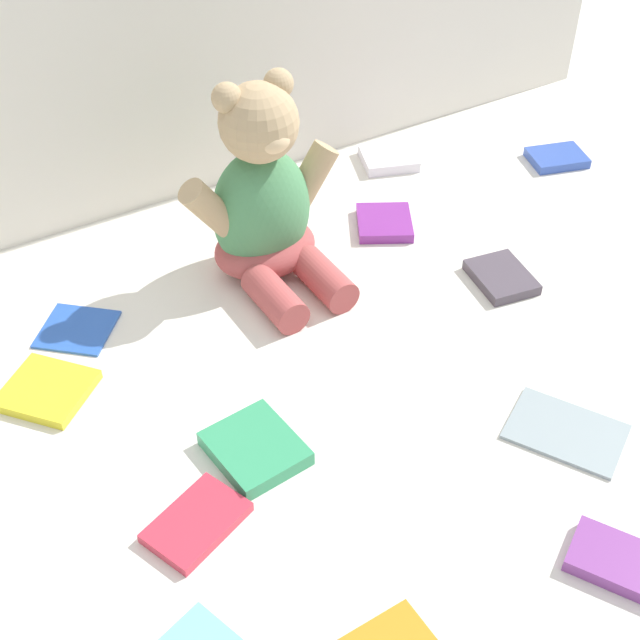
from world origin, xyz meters
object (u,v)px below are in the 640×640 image
book_case_4 (47,390)px  book_case_7 (255,448)px  book_case_1 (77,328)px  book_case_3 (557,158)px  book_case_5 (197,522)px  book_case_2 (389,158)px  book_case_11 (501,277)px  book_case_8 (620,562)px  book_case_9 (566,430)px  teddy_bear (265,205)px  book_case_6 (384,223)px

book_case_4 → book_case_7: 0.29m
book_case_1 → book_case_3: (0.86, 0.00, 0.00)m
book_case_1 → book_case_5: (0.01, -0.38, 0.00)m
book_case_2 → book_case_11: bearing=12.5°
book_case_3 → book_case_7: (-0.75, -0.32, 0.00)m
book_case_1 → book_case_3: 0.86m
book_case_5 → book_case_8: book_case_8 is taller
book_case_9 → book_case_11: bearing=-144.5°
book_case_1 → book_case_9: size_ratio=0.70×
book_case_2 → book_case_9: size_ratio=0.67×
book_case_8 → book_case_1: bearing=-91.3°
teddy_bear → book_case_2: (0.32, 0.16, -0.10)m
teddy_bear → book_case_9: size_ratio=2.21×
book_case_3 → book_case_6: size_ratio=1.03×
book_case_7 → book_case_9: size_ratio=0.80×
book_case_9 → book_case_2: bearing=-135.0°
book_case_3 → book_case_9: bearing=155.8°
book_case_4 → book_case_6: book_case_6 is taller
book_case_8 → book_case_2: bearing=-137.8°
book_case_5 → book_case_9: size_ratio=0.80×
teddy_bear → book_case_4: teddy_bear is taller
book_case_4 → book_case_3: bearing=-35.0°
book_case_1 → book_case_2: book_case_2 is taller
book_case_6 → book_case_8: bearing=-72.7°
book_case_2 → book_case_6: size_ratio=1.00×
book_case_2 → book_case_6: (-0.11, -0.16, -0.00)m
book_case_8 → book_case_3: bearing=-158.3°
book_case_8 → book_case_11: 0.48m
book_case_4 → book_case_8: bearing=-92.4°
book_case_1 → book_case_2: size_ratio=1.04×
teddy_bear → book_case_7: size_ratio=2.76×
book_case_9 → book_case_1: bearing=-77.4°
book_case_5 → book_case_6: (0.49, 0.37, 0.00)m
teddy_bear → book_case_11: size_ratio=3.08×
book_case_11 → book_case_3: bearing=-135.3°
book_case_9 → book_case_4: bearing=-66.8°
book_case_2 → book_case_3: size_ratio=0.97×
book_case_5 → teddy_bear: bearing=-59.6°
book_case_4 → book_case_7: size_ratio=0.95×
book_case_11 → book_case_5: bearing=25.6°
book_case_1 → book_case_7: size_ratio=0.87×
book_case_6 → book_case_8: same height
book_case_7 → book_case_11: (0.46, 0.11, -0.00)m
book_case_4 → book_case_6: (0.57, 0.09, 0.00)m
book_case_2 → book_case_6: book_case_2 is taller
teddy_bear → book_case_5: teddy_bear is taller
book_case_4 → book_case_9: size_ratio=0.76×
book_case_3 → book_case_9: book_case_3 is taller
book_case_5 → book_case_7: bearing=-82.4°
teddy_bear → book_case_9: (0.16, -0.47, -0.11)m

